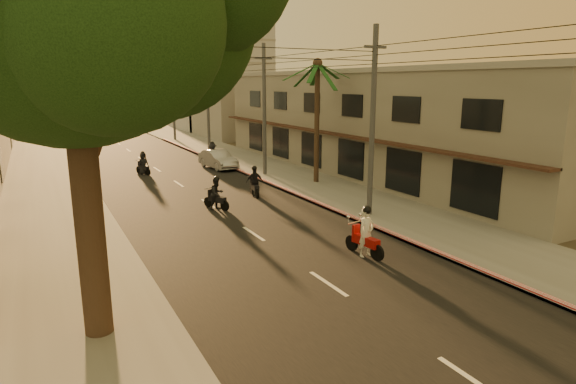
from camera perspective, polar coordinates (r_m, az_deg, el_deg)
name	(u,v)px	position (r m, az deg, el deg)	size (l,w,h in m)	color
ground	(365,309)	(14.52, 9.15, -13.52)	(160.00, 160.00, 0.00)	#383023
road	(179,184)	(31.98, -12.85, 0.96)	(10.00, 140.00, 0.02)	black
sidewalk_right	(281,173)	(34.61, -0.79, 2.25)	(5.00, 140.00, 0.12)	slate
sidewalk_left	(50,195)	(30.96, -26.34, -0.36)	(5.00, 140.00, 0.12)	slate
curb_stripe	(284,189)	(29.17, -0.52, 0.34)	(0.20, 60.00, 0.20)	red
shophouse_row	(372,122)	(35.91, 9.98, 8.22)	(8.80, 34.20, 7.30)	gray
distant_tower	(217,27)	(70.91, -8.40, 18.83)	(12.10, 12.10, 28.00)	#B7B5B2
palm_tree	(318,70)	(30.79, 3.52, 14.18)	(5.00, 5.00, 8.20)	black
utility_poles	(264,81)	(33.46, -2.86, 13.03)	(1.20, 48.26, 9.00)	#38383A
filler_right	(235,112)	(59.61, -6.27, 9.46)	(8.00, 14.00, 6.00)	gray
scooter_red	(366,234)	(18.32, 9.19, -4.95)	(0.85, 2.00, 1.97)	black
scooter_mid_a	(217,194)	(25.02, -8.43, -0.25)	(1.27, 1.68, 1.76)	black
scooter_mid_b	(255,182)	(27.70, -3.99, 1.14)	(1.13, 1.81, 1.79)	black
scooter_far_a	(143,164)	(35.73, -16.77, 3.19)	(1.11, 1.64, 1.69)	black
scooter_far_b	(213,155)	(38.07, -8.93, 4.35)	(1.53, 1.97, 1.97)	black
parked_car	(218,159)	(37.17, -8.29, 3.86)	(1.89, 4.40, 1.41)	#9EA0A6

